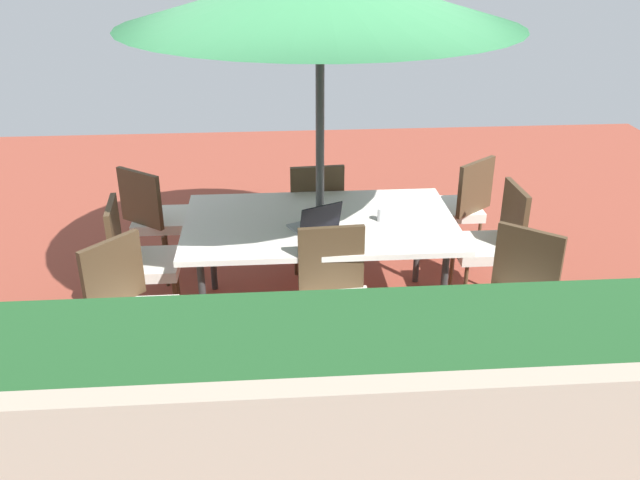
{
  "coord_description": "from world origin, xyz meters",
  "views": [
    {
      "loc": [
        0.34,
        4.51,
        2.77
      ],
      "look_at": [
        0.0,
        0.0,
        0.62
      ],
      "focal_mm": 38.01,
      "sensor_mm": 36.0,
      "label": 1
    }
  ],
  "objects_px": {
    "dining_table": "(320,227)",
    "chair_southwest": "(459,205)",
    "chair_south": "(315,209)",
    "chair_west": "(493,240)",
    "cup": "(382,215)",
    "chair_southeast": "(156,215)",
    "chair_east": "(139,257)",
    "chair_northeast": "(131,308)",
    "chair_northwest": "(516,297)",
    "laptop": "(316,223)",
    "chair_north": "(334,296)"
  },
  "relations": [
    {
      "from": "chair_east",
      "to": "laptop",
      "type": "relative_size",
      "value": 2.48
    },
    {
      "from": "chair_southwest",
      "to": "chair_north",
      "type": "bearing_deg",
      "value": 12.12
    },
    {
      "from": "laptop",
      "to": "chair_north",
      "type": "bearing_deg",
      "value": 72.26
    },
    {
      "from": "chair_west",
      "to": "cup",
      "type": "bearing_deg",
      "value": -86.47
    },
    {
      "from": "chair_northwest",
      "to": "cup",
      "type": "relative_size",
      "value": 10.07
    },
    {
      "from": "dining_table",
      "to": "chair_southeast",
      "type": "xyz_separation_m",
      "value": [
        1.31,
        -0.72,
        -0.18
      ]
    },
    {
      "from": "chair_northwest",
      "to": "laptop",
      "type": "relative_size",
      "value": 2.48
    },
    {
      "from": "chair_southeast",
      "to": "chair_south",
      "type": "relative_size",
      "value": 1.0
    },
    {
      "from": "chair_southeast",
      "to": "chair_south",
      "type": "bearing_deg",
      "value": -140.56
    },
    {
      "from": "chair_southwest",
      "to": "laptop",
      "type": "distance_m",
      "value": 1.61
    },
    {
      "from": "chair_south",
      "to": "laptop",
      "type": "height_order",
      "value": "laptop"
    },
    {
      "from": "laptop",
      "to": "cup",
      "type": "relative_size",
      "value": 4.06
    },
    {
      "from": "chair_northeast",
      "to": "chair_southwest",
      "type": "bearing_deg",
      "value": -16.53
    },
    {
      "from": "chair_southeast",
      "to": "chair_southwest",
      "type": "bearing_deg",
      "value": -141.49
    },
    {
      "from": "chair_north",
      "to": "chair_northeast",
      "type": "relative_size",
      "value": 1.0
    },
    {
      "from": "chair_northwest",
      "to": "chair_southwest",
      "type": "relative_size",
      "value": 1.0
    },
    {
      "from": "dining_table",
      "to": "chair_east",
      "type": "xyz_separation_m",
      "value": [
        1.32,
        0.05,
        -0.18
      ]
    },
    {
      "from": "chair_south",
      "to": "chair_west",
      "type": "bearing_deg",
      "value": 147.3
    },
    {
      "from": "chair_southwest",
      "to": "chair_west",
      "type": "bearing_deg",
      "value": 57.29
    },
    {
      "from": "chair_north",
      "to": "cup",
      "type": "relative_size",
      "value": 10.07
    },
    {
      "from": "chair_west",
      "to": "chair_northeast",
      "type": "distance_m",
      "value": 2.7
    },
    {
      "from": "chair_south",
      "to": "laptop",
      "type": "distance_m",
      "value": 0.95
    },
    {
      "from": "chair_north",
      "to": "chair_west",
      "type": "relative_size",
      "value": 1.0
    },
    {
      "from": "dining_table",
      "to": "laptop",
      "type": "relative_size",
      "value": 5.01
    },
    {
      "from": "chair_west",
      "to": "chair_south",
      "type": "distance_m",
      "value": 1.5
    },
    {
      "from": "laptop",
      "to": "cup",
      "type": "distance_m",
      "value": 0.5
    },
    {
      "from": "chair_north",
      "to": "laptop",
      "type": "height_order",
      "value": "laptop"
    },
    {
      "from": "dining_table",
      "to": "laptop",
      "type": "xyz_separation_m",
      "value": [
        0.04,
        0.15,
        0.1
      ]
    },
    {
      "from": "chair_east",
      "to": "chair_northeast",
      "type": "xyz_separation_m",
      "value": [
        -0.07,
        0.71,
        0.0
      ]
    },
    {
      "from": "dining_table",
      "to": "chair_southwest",
      "type": "relative_size",
      "value": 2.02
    },
    {
      "from": "chair_northeast",
      "to": "cup",
      "type": "xyz_separation_m",
      "value": [
        -1.7,
        -0.73,
        0.27
      ]
    },
    {
      "from": "chair_northwest",
      "to": "chair_south",
      "type": "bearing_deg",
      "value": 166.11
    },
    {
      "from": "chair_southwest",
      "to": "laptop",
      "type": "bearing_deg",
      "value": -3.24
    },
    {
      "from": "chair_north",
      "to": "chair_southwest",
      "type": "relative_size",
      "value": 1.0
    },
    {
      "from": "chair_west",
      "to": "chair_southwest",
      "type": "xyz_separation_m",
      "value": [
        0.07,
        -0.72,
        0.0
      ]
    },
    {
      "from": "chair_north",
      "to": "laptop",
      "type": "relative_size",
      "value": 2.48
    },
    {
      "from": "chair_east",
      "to": "chair_southwest",
      "type": "relative_size",
      "value": 1.0
    },
    {
      "from": "chair_north",
      "to": "chair_southeast",
      "type": "distance_m",
      "value": 1.96
    },
    {
      "from": "chair_southeast",
      "to": "chair_northeast",
      "type": "xyz_separation_m",
      "value": [
        -0.05,
        1.48,
        0.0
      ]
    },
    {
      "from": "chair_south",
      "to": "cup",
      "type": "bearing_deg",
      "value": 114.57
    },
    {
      "from": "chair_north",
      "to": "chair_east",
      "type": "distance_m",
      "value": 1.52
    },
    {
      "from": "chair_northeast",
      "to": "cup",
      "type": "relative_size",
      "value": 10.07
    },
    {
      "from": "dining_table",
      "to": "chair_west",
      "type": "bearing_deg",
      "value": -178.02
    },
    {
      "from": "dining_table",
      "to": "chair_northeast",
      "type": "xyz_separation_m",
      "value": [
        1.25,
        0.76,
        -0.18
      ]
    },
    {
      "from": "chair_east",
      "to": "chair_southwest",
      "type": "xyz_separation_m",
      "value": [
        -2.58,
        -0.81,
        0.0
      ]
    },
    {
      "from": "laptop",
      "to": "cup",
      "type": "height_order",
      "value": "laptop"
    },
    {
      "from": "chair_northwest",
      "to": "chair_northeast",
      "type": "height_order",
      "value": "same"
    },
    {
      "from": "chair_south",
      "to": "chair_southeast",
      "type": "bearing_deg",
      "value": -2.09
    },
    {
      "from": "dining_table",
      "to": "chair_northwest",
      "type": "xyz_separation_m",
      "value": [
        -1.21,
        0.81,
        -0.18
      ]
    },
    {
      "from": "chair_east",
      "to": "chair_west",
      "type": "bearing_deg",
      "value": -93.02
    }
  ]
}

